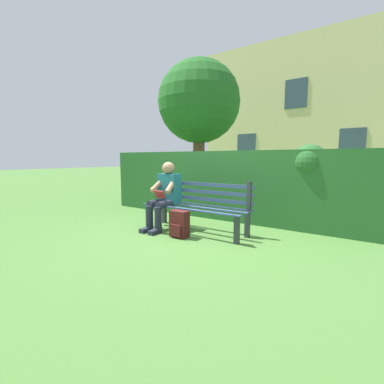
{
  "coord_description": "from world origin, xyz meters",
  "views": [
    {
      "loc": [
        -2.41,
        3.6,
        1.22
      ],
      "look_at": [
        0.0,
        0.1,
        0.68
      ],
      "focal_mm": 24.88,
      "sensor_mm": 36.0,
      "label": 1
    }
  ],
  "objects_px": {
    "tree": "(197,105)",
    "backpack": "(179,224)",
    "person_seated": "(165,194)",
    "park_bench": "(198,205)"
  },
  "relations": [
    {
      "from": "tree",
      "to": "backpack",
      "type": "xyz_separation_m",
      "value": [
        -2.09,
        3.67,
        -2.61
      ]
    },
    {
      "from": "tree",
      "to": "park_bench",
      "type": "bearing_deg",
      "value": 123.84
    },
    {
      "from": "person_seated",
      "to": "tree",
      "type": "xyz_separation_m",
      "value": [
        1.56,
        -3.38,
        2.2
      ]
    },
    {
      "from": "park_bench",
      "to": "tree",
      "type": "xyz_separation_m",
      "value": [
        2.13,
        -3.18,
        2.37
      ]
    },
    {
      "from": "person_seated",
      "to": "tree",
      "type": "bearing_deg",
      "value": -65.15
    },
    {
      "from": "park_bench",
      "to": "backpack",
      "type": "relative_size",
      "value": 4.44
    },
    {
      "from": "tree",
      "to": "backpack",
      "type": "distance_m",
      "value": 4.96
    },
    {
      "from": "person_seated",
      "to": "backpack",
      "type": "bearing_deg",
      "value": 151.27
    },
    {
      "from": "park_bench",
      "to": "tree",
      "type": "relative_size",
      "value": 0.45
    },
    {
      "from": "park_bench",
      "to": "backpack",
      "type": "bearing_deg",
      "value": 85.02
    }
  ]
}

